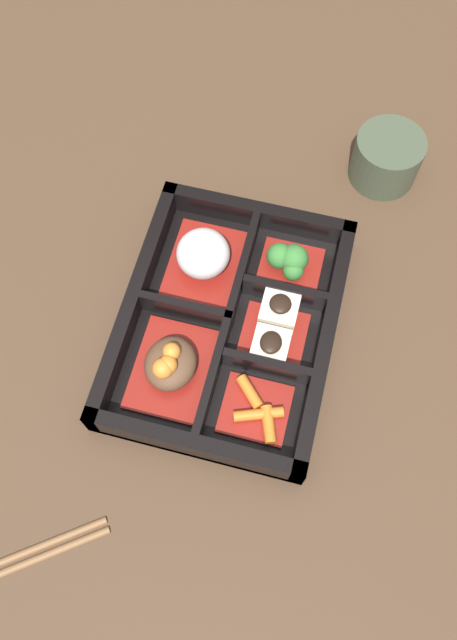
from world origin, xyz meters
name	(u,v)px	position (x,y,z in m)	size (l,w,h in m)	color
ground_plane	(228,330)	(0.00, 0.00, 0.00)	(3.00, 3.00, 0.00)	#4C3523
bento_base	(228,328)	(0.00, 0.00, 0.01)	(0.27, 0.21, 0.01)	black
bento_rim	(231,322)	(0.00, 0.00, 0.02)	(0.27, 0.21, 0.04)	black
bowl_stew	(170,365)	(-0.06, 0.04, 0.03)	(0.10, 0.07, 0.05)	maroon
bowl_rice	(203,256)	(0.06, 0.04, 0.03)	(0.10, 0.07, 0.05)	maroon
bowl_carrots	(257,410)	(-0.08, -0.05, 0.02)	(0.06, 0.07, 0.02)	maroon
bowl_tofu	(275,330)	(0.00, -0.05, 0.02)	(0.08, 0.07, 0.03)	maroon
bowl_greens	(290,261)	(0.08, -0.05, 0.03)	(0.06, 0.07, 0.04)	maroon
tea_cup	(387,158)	(0.24, -0.12, 0.03)	(0.08, 0.08, 0.06)	#424C38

